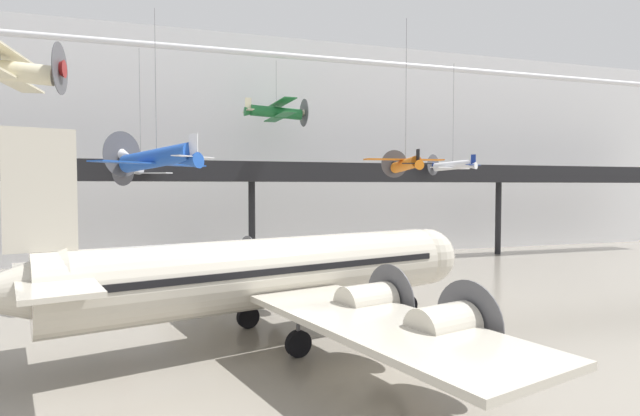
# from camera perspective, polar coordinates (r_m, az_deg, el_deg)

# --- Properties ---
(ground_plane) EXTENTS (260.00, 260.00, 0.00)m
(ground_plane) POSITION_cam_1_polar(r_m,az_deg,el_deg) (23.69, 5.78, -17.88)
(ground_plane) COLOR gray
(hangar_back_wall) EXTENTS (140.00, 3.00, 25.47)m
(hangar_back_wall) POSITION_cam_1_polar(r_m,az_deg,el_deg) (59.14, -9.01, 6.80)
(hangar_back_wall) COLOR white
(hangar_back_wall) RESTS_ON ground
(mezzanine_walkway) EXTENTS (110.00, 3.20, 10.73)m
(mezzanine_walkway) POSITION_cam_1_polar(r_m,az_deg,el_deg) (51.07, -7.64, 3.36)
(mezzanine_walkway) COLOR black
(mezzanine_walkway) RESTS_ON ground
(ceiling_truss_beam) EXTENTS (120.00, 0.60, 0.60)m
(ceiling_truss_beam) POSITION_cam_1_polar(r_m,az_deg,el_deg) (52.28, -7.62, 17.15)
(ceiling_truss_beam) COLOR silver
(airliner_silver_main) EXTENTS (27.12, 31.43, 10.64)m
(airliner_silver_main) POSITION_cam_1_polar(r_m,az_deg,el_deg) (26.57, -6.41, -7.49)
(airliner_silver_main) COLOR beige
(airliner_silver_main) RESTS_ON ground
(suspended_plane_silver_racer) EXTENTS (5.89, 5.47, 12.61)m
(suspended_plane_silver_racer) POSITION_cam_1_polar(r_m,az_deg,el_deg) (49.11, -19.80, 4.05)
(suspended_plane_silver_racer) COLOR silver
(suspended_plane_white_twin) EXTENTS (6.08, 5.41, 11.51)m
(suspended_plane_white_twin) POSITION_cam_1_polar(r_m,az_deg,el_deg) (53.98, 14.92, 4.70)
(suspended_plane_white_twin) COLOR silver
(suspended_plane_orange_highwing) EXTENTS (6.32, 5.15, 11.97)m
(suspended_plane_orange_highwing) POSITION_cam_1_polar(r_m,az_deg,el_deg) (38.70, 9.74, 5.00)
(suspended_plane_orange_highwing) COLOR orange
(suspended_plane_cream_biplane) EXTENTS (5.88, 7.21, 8.36)m
(suspended_plane_cream_biplane) POSITION_cam_1_polar(r_m,az_deg,el_deg) (29.21, -32.65, 13.22)
(suspended_plane_cream_biplane) COLOR beige
(suspended_plane_blue_trainer) EXTENTS (8.25, 8.21, 11.99)m
(suspended_plane_blue_trainer) POSITION_cam_1_polar(r_m,az_deg,el_deg) (37.97, -18.15, 5.40)
(suspended_plane_blue_trainer) COLOR #1E4CAD
(suspended_plane_green_biplane) EXTENTS (6.65, 8.16, 6.63)m
(suspended_plane_green_biplane) POSITION_cam_1_polar(r_m,az_deg,el_deg) (52.67, -4.98, 10.88)
(suspended_plane_green_biplane) COLOR #1E6B33
(stanchion_barrier) EXTENTS (0.36, 0.36, 1.08)m
(stanchion_barrier) POSITION_cam_1_polar(r_m,az_deg,el_deg) (28.87, 14.86, -13.51)
(stanchion_barrier) COLOR #B2B5BA
(stanchion_barrier) RESTS_ON ground
(info_sign_pedestal) EXTENTS (0.46, 0.67, 1.24)m
(info_sign_pedestal) POSITION_cam_1_polar(r_m,az_deg,el_deg) (26.71, 13.70, -14.53)
(info_sign_pedestal) COLOR #4C4C51
(info_sign_pedestal) RESTS_ON ground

